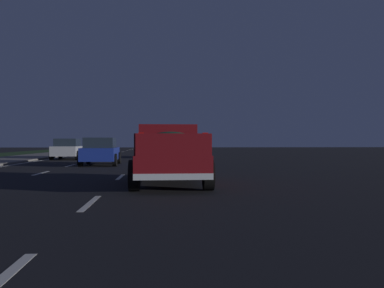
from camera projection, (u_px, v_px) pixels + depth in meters
The scene contains 6 objects.
ground at pixel (108, 163), 26.78m from camera, with size 144.00×144.00×0.00m, color black.
lane_markings at pixel (69, 161), 29.93m from camera, with size 108.71×7.04×0.01m.
pickup_truck at pixel (168, 153), 13.48m from camera, with size 5.48×2.39×1.87m.
sedan_silver at pixel (68, 149), 32.37m from camera, with size 4.44×2.08×1.54m.
sedan_blue at pixel (101, 151), 24.43m from camera, with size 4.44×2.10×1.54m.
sedan_tan at pixel (165, 148), 35.63m from camera, with size 4.43×2.07×1.54m.
Camera 1 is at (-0.07, -3.28, 1.33)m, focal length 40.51 mm.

